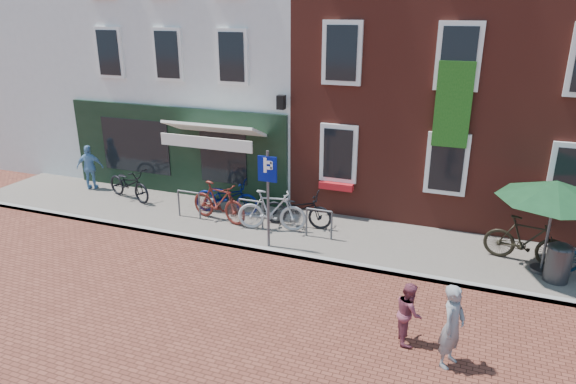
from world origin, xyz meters
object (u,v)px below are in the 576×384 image
at_px(bicycle_2, 226,197).
at_px(bicycle_5, 526,240).
at_px(cafe_person, 90,167).
at_px(bicycle_4, 297,209).
at_px(woman, 452,326).
at_px(bicycle_1, 219,202).
at_px(parking_sign, 268,184).
at_px(boy, 409,313).
at_px(bicycle_3, 272,210).
at_px(bicycle_0, 129,184).
at_px(litter_bin, 559,260).
at_px(parasol, 557,187).

height_order(bicycle_2, bicycle_5, bicycle_5).
distance_m(cafe_person, bicycle_4, 7.72).
distance_m(woman, cafe_person, 13.19).
bearing_deg(bicycle_1, parking_sign, -105.66).
relative_size(woman, bicycle_4, 0.78).
distance_m(bicycle_2, bicycle_5, 8.21).
relative_size(woman, bicycle_5, 0.81).
relative_size(boy, cafe_person, 0.80).
bearing_deg(bicycle_2, bicycle_3, -117.66).
xyz_separation_m(bicycle_0, bicycle_2, (3.50, 0.04, 0.00)).
distance_m(woman, bicycle_5, 4.67).
bearing_deg(bicycle_3, boy, -142.32).
relative_size(bicycle_0, bicycle_5, 1.03).
bearing_deg(bicycle_3, bicycle_4, -60.93).
xyz_separation_m(cafe_person, bicycle_0, (1.86, -0.39, -0.24)).
bearing_deg(bicycle_1, woman, -109.14).
xyz_separation_m(parking_sign, bicycle_5, (6.14, 1.39, -1.12)).
relative_size(cafe_person, bicycle_2, 0.77).
relative_size(bicycle_3, bicycle_5, 1.00).
relative_size(parking_sign, cafe_person, 1.68).
bearing_deg(cafe_person, bicycle_0, 144.84).
bearing_deg(bicycle_1, bicycle_4, -66.86).
distance_m(cafe_person, bicycle_5, 13.59).
distance_m(litter_bin, cafe_person, 14.28).
distance_m(parasol, boy, 4.77).
distance_m(parking_sign, bicycle_1, 2.53).
bearing_deg(bicycle_4, boy, -141.94).
bearing_deg(boy, bicycle_2, 35.72).
xyz_separation_m(boy, bicycle_1, (-5.95, 3.70, 0.07)).
relative_size(parasol, woman, 1.63).
bearing_deg(bicycle_3, parking_sign, -174.19).
distance_m(litter_bin, parasol, 1.66).
distance_m(parasol, woman, 4.71).
bearing_deg(cafe_person, litter_bin, 151.36).
bearing_deg(bicycle_3, litter_bin, -104.48).
bearing_deg(boy, bicycle_3, 30.85).
relative_size(boy, bicycle_1, 0.63).
distance_m(bicycle_2, bicycle_3, 1.88).
height_order(boy, bicycle_4, boy).
height_order(litter_bin, bicycle_3, bicycle_3).
bearing_deg(bicycle_5, cafe_person, 96.89).
xyz_separation_m(litter_bin, cafe_person, (-14.22, 1.35, 0.25)).
height_order(parking_sign, woman, parking_sign).
relative_size(parking_sign, bicycle_2, 1.29).
relative_size(cafe_person, bicycle_3, 0.79).
height_order(bicycle_0, bicycle_3, bicycle_3).
height_order(bicycle_1, bicycle_4, bicycle_1).
xyz_separation_m(bicycle_2, bicycle_5, (8.21, -0.28, 0.06)).
bearing_deg(bicycle_4, bicycle_0, 84.97).
bearing_deg(woman, cafe_person, 89.18).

